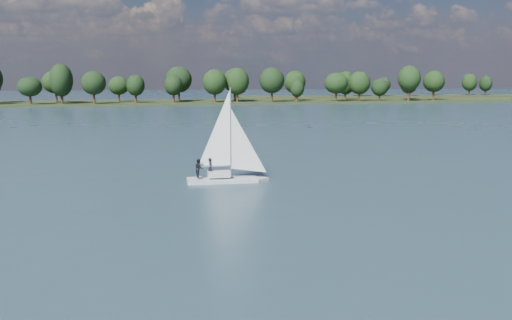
{
  "coord_description": "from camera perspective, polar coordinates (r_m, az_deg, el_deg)",
  "views": [
    {
      "loc": [
        -1.07,
        -20.11,
        10.33
      ],
      "look_at": [
        10.21,
        32.46,
        2.5
      ],
      "focal_mm": 40.0,
      "sensor_mm": 36.0,
      "label": 1
    }
  ],
  "objects": [
    {
      "name": "far_shore",
      "position": [
        232.34,
        -11.9,
        5.56
      ],
      "size": [
        660.0,
        40.0,
        1.5
      ],
      "primitive_type": "cube",
      "color": "black",
      "rests_on": "ground"
    },
    {
      "name": "sailboat",
      "position": [
        56.2,
        -3.31,
        0.5
      ],
      "size": [
        7.49,
        2.31,
        9.78
      ],
      "rotation": [
        0.0,
        0.0,
        -0.03
      ],
      "color": "silver",
      "rests_on": "ground"
    },
    {
      "name": "treeline",
      "position": [
        228.32,
        -14.28,
        7.43
      ],
      "size": [
        561.79,
        73.16,
        18.77
      ],
      "color": "black",
      "rests_on": "ground"
    },
    {
      "name": "far_shore_back",
      "position": [
        323.28,
        17.88,
        6.06
      ],
      "size": [
        220.0,
        30.0,
        1.4
      ],
      "primitive_type": "cube",
      "color": "black",
      "rests_on": "ground"
    },
    {
      "name": "ground",
      "position": [
        120.55,
        -11.58,
        3.2
      ],
      "size": [
        700.0,
        700.0,
        0.0
      ],
      "primitive_type": "plane",
      "color": "#233342",
      "rests_on": "ground"
    }
  ]
}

